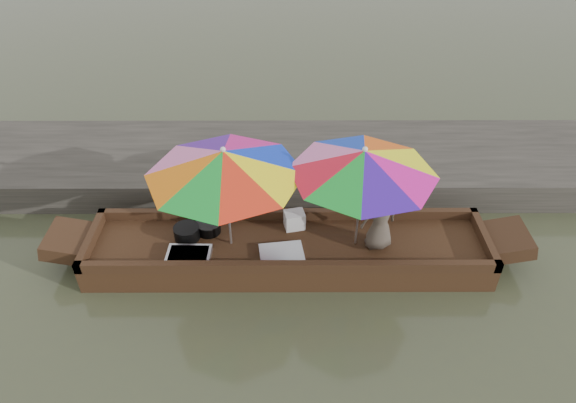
{
  "coord_description": "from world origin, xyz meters",
  "views": [
    {
      "loc": [
        -0.02,
        -5.34,
        5.12
      ],
      "look_at": [
        0.0,
        0.1,
        1.0
      ],
      "focal_mm": 32.0,
      "sensor_mm": 36.0,
      "label": 1
    }
  ],
  "objects_px": {
    "cooking_pot": "(187,233)",
    "tray_crayfish": "(189,256)",
    "umbrella_stern": "(360,198)",
    "tray_scallop": "(282,253)",
    "charcoal_grill": "(209,227)",
    "umbrella_bow": "(227,199)",
    "supply_bag": "(294,220)",
    "boat_hull": "(288,252)",
    "vendor": "(380,216)"
  },
  "relations": [
    {
      "from": "cooking_pot",
      "to": "tray_crayfish",
      "type": "distance_m",
      "value": 0.44
    },
    {
      "from": "umbrella_stern",
      "to": "tray_scallop",
      "type": "bearing_deg",
      "value": -166.54
    },
    {
      "from": "charcoal_grill",
      "to": "umbrella_bow",
      "type": "height_order",
      "value": "umbrella_bow"
    },
    {
      "from": "supply_bag",
      "to": "boat_hull",
      "type": "bearing_deg",
      "value": -104.9
    },
    {
      "from": "cooking_pot",
      "to": "charcoal_grill",
      "type": "relative_size",
      "value": 1.06
    },
    {
      "from": "tray_scallop",
      "to": "supply_bag",
      "type": "distance_m",
      "value": 0.63
    },
    {
      "from": "boat_hull",
      "to": "cooking_pot",
      "type": "bearing_deg",
      "value": 175.28
    },
    {
      "from": "charcoal_grill",
      "to": "boat_hull",
      "type": "bearing_deg",
      "value": -12.44
    },
    {
      "from": "charcoal_grill",
      "to": "umbrella_bow",
      "type": "bearing_deg",
      "value": -36.32
    },
    {
      "from": "tray_scallop",
      "to": "umbrella_stern",
      "type": "distance_m",
      "value": 1.29
    },
    {
      "from": "umbrella_bow",
      "to": "umbrella_stern",
      "type": "xyz_separation_m",
      "value": [
        1.73,
        0.0,
        0.0
      ]
    },
    {
      "from": "boat_hull",
      "to": "tray_scallop",
      "type": "xyz_separation_m",
      "value": [
        -0.09,
        -0.25,
        0.21
      ]
    },
    {
      "from": "cooking_pot",
      "to": "charcoal_grill",
      "type": "height_order",
      "value": "cooking_pot"
    },
    {
      "from": "boat_hull",
      "to": "supply_bag",
      "type": "height_order",
      "value": "supply_bag"
    },
    {
      "from": "tray_scallop",
      "to": "vendor",
      "type": "relative_size",
      "value": 0.57
    },
    {
      "from": "boat_hull",
      "to": "supply_bag",
      "type": "bearing_deg",
      "value": 75.1
    },
    {
      "from": "tray_crayfish",
      "to": "cooking_pot",
      "type": "bearing_deg",
      "value": 101.29
    },
    {
      "from": "cooking_pot",
      "to": "supply_bag",
      "type": "xyz_separation_m",
      "value": [
        1.51,
        0.23,
        0.04
      ]
    },
    {
      "from": "tray_scallop",
      "to": "supply_bag",
      "type": "xyz_separation_m",
      "value": [
        0.18,
        0.6,
        0.1
      ]
    },
    {
      "from": "supply_bag",
      "to": "umbrella_bow",
      "type": "xyz_separation_m",
      "value": [
        -0.88,
        -0.35,
        0.65
      ]
    },
    {
      "from": "boat_hull",
      "to": "umbrella_stern",
      "type": "distance_m",
      "value": 1.33
    },
    {
      "from": "charcoal_grill",
      "to": "supply_bag",
      "type": "height_order",
      "value": "supply_bag"
    },
    {
      "from": "boat_hull",
      "to": "tray_scallop",
      "type": "bearing_deg",
      "value": -109.88
    },
    {
      "from": "umbrella_bow",
      "to": "umbrella_stern",
      "type": "relative_size",
      "value": 1.07
    },
    {
      "from": "tray_scallop",
      "to": "umbrella_bow",
      "type": "distance_m",
      "value": 1.05
    },
    {
      "from": "tray_scallop",
      "to": "umbrella_bow",
      "type": "relative_size",
      "value": 0.29
    },
    {
      "from": "tray_crayfish",
      "to": "tray_scallop",
      "type": "bearing_deg",
      "value": 3.05
    },
    {
      "from": "boat_hull",
      "to": "umbrella_bow",
      "type": "distance_m",
      "value": 1.24
    },
    {
      "from": "boat_hull",
      "to": "vendor",
      "type": "bearing_deg",
      "value": -2.08
    },
    {
      "from": "tray_scallop",
      "to": "tray_crayfish",
      "type": "bearing_deg",
      "value": -176.95
    },
    {
      "from": "boat_hull",
      "to": "cooking_pot",
      "type": "height_order",
      "value": "cooking_pot"
    },
    {
      "from": "boat_hull",
      "to": "umbrella_bow",
      "type": "height_order",
      "value": "umbrella_bow"
    },
    {
      "from": "supply_bag",
      "to": "tray_crayfish",
      "type": "bearing_deg",
      "value": -155.07
    },
    {
      "from": "supply_bag",
      "to": "umbrella_stern",
      "type": "relative_size",
      "value": 0.15
    },
    {
      "from": "supply_bag",
      "to": "vendor",
      "type": "distance_m",
      "value": 1.26
    },
    {
      "from": "tray_crayfish",
      "to": "charcoal_grill",
      "type": "relative_size",
      "value": 1.74
    },
    {
      "from": "boat_hull",
      "to": "umbrella_bow",
      "type": "relative_size",
      "value": 2.73
    },
    {
      "from": "umbrella_stern",
      "to": "vendor",
      "type": "bearing_deg",
      "value": -8.75
    },
    {
      "from": "vendor",
      "to": "umbrella_stern",
      "type": "height_order",
      "value": "umbrella_stern"
    },
    {
      "from": "cooking_pot",
      "to": "charcoal_grill",
      "type": "xyz_separation_m",
      "value": [
        0.29,
        0.13,
        -0.01
      ]
    },
    {
      "from": "tray_scallop",
      "to": "umbrella_bow",
      "type": "bearing_deg",
      "value": 160.74
    },
    {
      "from": "tray_scallop",
      "to": "charcoal_grill",
      "type": "relative_size",
      "value": 1.74
    },
    {
      "from": "vendor",
      "to": "umbrella_stern",
      "type": "distance_m",
      "value": 0.39
    },
    {
      "from": "boat_hull",
      "to": "vendor",
      "type": "xyz_separation_m",
      "value": [
        1.23,
        -0.04,
        0.69
      ]
    },
    {
      "from": "supply_bag",
      "to": "charcoal_grill",
      "type": "bearing_deg",
      "value": -175.27
    },
    {
      "from": "vendor",
      "to": "tray_crayfish",
      "type": "bearing_deg",
      "value": -12.95
    },
    {
      "from": "boat_hull",
      "to": "vendor",
      "type": "distance_m",
      "value": 1.41
    },
    {
      "from": "supply_bag",
      "to": "vendor",
      "type": "bearing_deg",
      "value": -19.22
    },
    {
      "from": "cooking_pot",
      "to": "umbrella_bow",
      "type": "bearing_deg",
      "value": -10.58
    },
    {
      "from": "boat_hull",
      "to": "tray_crayfish",
      "type": "distance_m",
      "value": 1.39
    }
  ]
}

